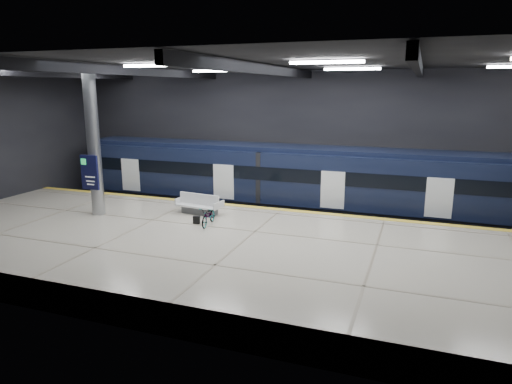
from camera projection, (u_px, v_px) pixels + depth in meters
The scene contains 10 objects.
ground at pixel (263, 248), 20.40m from camera, with size 30.00×30.00×0.00m, color black.
room_shell at pixel (263, 119), 19.13m from camera, with size 30.10×16.10×8.05m.
platform at pixel (242, 256), 17.99m from camera, with size 30.00×11.00×1.10m, color beige.
safety_strip at pixel (281, 210), 22.68m from camera, with size 30.00×0.40×0.01m, color yellow.
rails at pixel (295, 215), 25.42m from camera, with size 30.00×1.52×0.16m.
train at pixel (315, 182), 24.62m from camera, with size 29.40×2.84×3.79m.
bench at pixel (199, 207), 21.86m from camera, with size 2.34×1.19×0.99m.
bicycle at pixel (209, 216), 20.04m from camera, with size 0.56×1.59×0.84m, color #99999E.
pannier_bag at pixel (197, 220), 20.29m from camera, with size 0.30×0.18×0.35m, color black.
info_column at pixel (93, 144), 21.14m from camera, with size 0.90×0.78×6.90m.
Camera 1 is at (6.33, -18.27, 6.99)m, focal length 32.00 mm.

